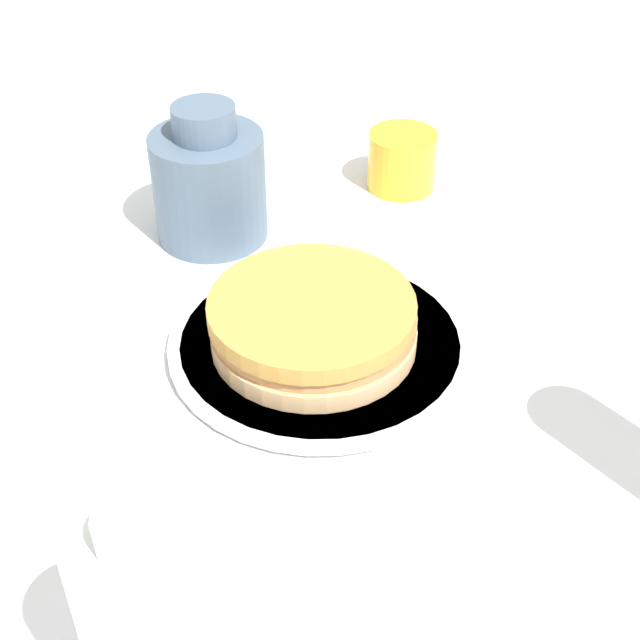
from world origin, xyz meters
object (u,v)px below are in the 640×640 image
Objects in this scene: juice_glass at (402,160)px; plate at (320,343)px; cream_jug at (209,182)px; pancake_stack at (313,322)px.

plate is at bearing -80.39° from juice_glass.
cream_jug is (-0.19, 0.12, 0.05)m from plate.
pancake_stack is at bearing -117.69° from plate.
plate is 0.23m from cream_jug.
pancake_stack is 0.22m from cream_jug.
juice_glass is (-0.05, 0.31, -0.00)m from pancake_stack.
pancake_stack is at bearing -34.14° from cream_jug.
juice_glass is 0.23m from cream_jug.
juice_glass is 0.53× the size of cream_jug.
juice_glass is at bearing 99.61° from plate.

